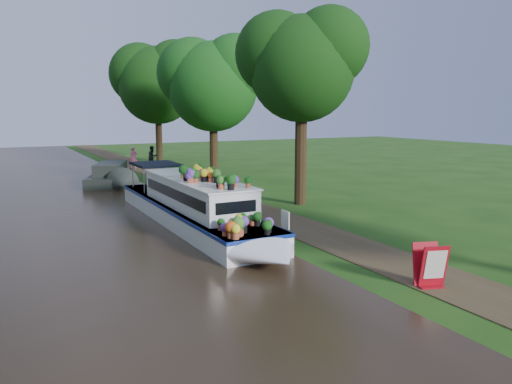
% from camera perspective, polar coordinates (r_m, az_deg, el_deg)
% --- Properties ---
extents(ground, '(100.00, 100.00, 0.00)m').
position_cam_1_polar(ground, '(19.29, 0.37, -3.82)').
color(ground, '#1E4611').
rests_on(ground, ground).
extents(canal_water, '(10.00, 100.00, 0.02)m').
position_cam_1_polar(canal_water, '(17.36, -17.46, -5.71)').
color(canal_water, black).
rests_on(canal_water, ground).
extents(towpath, '(2.20, 100.00, 0.03)m').
position_cam_1_polar(towpath, '(19.86, 3.43, -3.40)').
color(towpath, '#43351F').
rests_on(towpath, ground).
extents(plant_boat, '(2.29, 13.52, 2.27)m').
position_cam_1_polar(plant_boat, '(18.91, -6.80, -1.51)').
color(plant_boat, white).
rests_on(plant_boat, canal_water).
extents(tree_near_overhang, '(5.52, 5.28, 8.99)m').
position_cam_1_polar(tree_near_overhang, '(23.46, 5.17, 14.70)').
color(tree_near_overhang, black).
rests_on(tree_near_overhang, ground).
extents(tree_near_mid, '(6.90, 6.60, 9.40)m').
position_cam_1_polar(tree_near_mid, '(34.40, -5.04, 12.69)').
color(tree_near_mid, black).
rests_on(tree_near_mid, ground).
extents(tree_near_far, '(7.59, 7.26, 10.30)m').
position_cam_1_polar(tree_near_far, '(44.62, -11.29, 12.55)').
color(tree_near_far, black).
rests_on(tree_near_far, ground).
extents(second_boat, '(3.89, 7.02, 1.27)m').
position_cam_1_polar(second_boat, '(31.20, -16.28, 1.82)').
color(second_boat, '#222722').
rests_on(second_boat, canal_water).
extents(sandwich_board, '(0.73, 0.74, 1.08)m').
position_cam_1_polar(sandwich_board, '(13.28, 19.30, -8.12)').
color(sandwich_board, '#AC0C1A').
rests_on(sandwich_board, towpath).
extents(pedestrian_pink, '(0.59, 0.39, 1.60)m').
position_cam_1_polar(pedestrian_pink, '(39.01, -13.82, 3.81)').
color(pedestrian_pink, '#EE6290').
rests_on(pedestrian_pink, towpath).
extents(pedestrian_dark, '(1.01, 0.92, 1.68)m').
position_cam_1_polar(pedestrian_dark, '(39.13, -11.74, 3.95)').
color(pedestrian_dark, black).
rests_on(pedestrian_dark, towpath).
extents(verge_plant, '(0.34, 0.30, 0.37)m').
position_cam_1_polar(verge_plant, '(21.57, -3.81, -1.93)').
color(verge_plant, '#30611D').
rests_on(verge_plant, ground).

